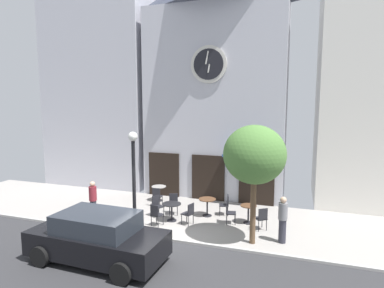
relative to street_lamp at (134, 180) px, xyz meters
name	(u,v)px	position (x,y,z in m)	size (l,w,h in m)	color
ground_plane	(145,244)	(0.99, -1.09, -1.97)	(25.12, 11.40, 0.13)	gray
clock_building	(215,78)	(1.71, 5.85, 4.29)	(7.29, 3.82, 12.07)	#B2B2BC
neighbor_building_left	(101,64)	(-5.48, 6.22, 5.28)	(6.41, 3.24, 14.46)	#B2B2BC
neighbor_building_right	(381,84)	(9.62, 6.86, 3.87)	(5.63, 4.53, 11.64)	silver
street_lamp	(134,180)	(0.00, 0.00, 0.00)	(0.36, 0.36, 3.84)	black
street_tree	(254,155)	(4.58, 0.14, 1.20)	(2.15, 1.93, 4.19)	brown
cafe_table_center_left	(159,190)	(-0.60, 3.60, -1.41)	(0.72, 0.72, 0.75)	black
cafe_table_near_curb	(172,208)	(1.06, 1.24, -1.39)	(0.79, 0.79, 0.75)	black
cafe_table_near_door	(207,204)	(2.32, 2.27, -1.39)	(0.75, 0.75, 0.77)	black
cafe_table_leftmost	(248,211)	(4.15, 1.99, -1.43)	(0.67, 0.67, 0.76)	black
cafe_chair_corner	(262,217)	(4.75, 1.41, -1.42)	(0.56, 0.56, 0.90)	black
cafe_chair_mid_row	(229,211)	(3.40, 1.70, -1.42)	(0.48, 0.48, 0.90)	black
cafe_chair_outer	(157,204)	(0.25, 1.54, -1.42)	(0.54, 0.54, 0.90)	black
cafe_chair_by_entrance	(156,213)	(0.69, 0.48, -1.42)	(0.48, 0.48, 0.90)	black
cafe_chair_under_awning	(157,195)	(-0.33, 2.81, -1.42)	(0.42, 0.42, 0.90)	black
cafe_chair_facing_wall	(226,203)	(3.06, 2.64, -1.42)	(0.49, 0.49, 0.90)	black
cafe_chair_left_end	(189,212)	(1.90, 1.04, -1.42)	(0.50, 0.50, 0.90)	black
cafe_chair_curbside	(173,202)	(0.82, 2.06, -1.42)	(0.51, 0.51, 0.90)	black
pedestrian_grey	(283,219)	(5.57, 0.52, -1.09)	(0.33, 0.33, 1.67)	#2D2D38
pedestrian_maroon	(93,200)	(-2.11, 0.28, -1.09)	(0.38, 0.38, 1.67)	#2D2D38
parked_car_black	(97,238)	(0.16, -2.68, -1.19)	(4.35, 2.12, 1.55)	black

